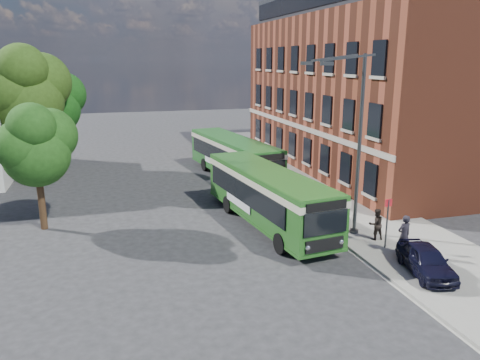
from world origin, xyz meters
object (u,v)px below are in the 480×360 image
object	(u,v)px
street_lamp	(353,143)
parked_car	(426,260)
bus_rear	(233,154)
bus_front	(268,192)

from	to	relation	value
street_lamp	parked_car	distance (m)	6.53
street_lamp	bus_rear	bearing A→B (deg)	100.43
street_lamp	parked_car	size ratio (longest dim) A/B	2.54
bus_front	parked_car	xyz separation A→B (m)	(4.20, -7.74, -1.08)
parked_car	street_lamp	bearing A→B (deg)	111.16
bus_front	parked_car	bearing A→B (deg)	-61.54
bus_front	bus_rear	size ratio (longest dim) A/B	0.95
bus_front	bus_rear	bearing A→B (deg)	84.77
bus_front	bus_rear	world-z (taller)	same
bus_rear	parked_car	bearing A→B (deg)	-80.00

